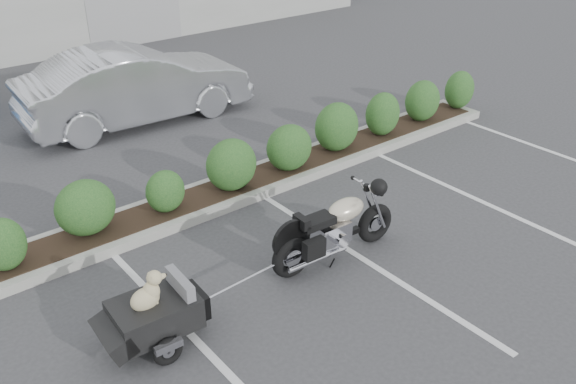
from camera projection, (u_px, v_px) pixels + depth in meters
ground at (271, 273)px, 8.29m from camera, size 90.00×90.00×0.00m
planter_kerb at (240, 187)px, 10.32m from camera, size 12.00×1.00×0.15m
motorcycle at (336, 229)px, 8.37m from camera, size 2.10×0.71×1.21m
pet_trailer at (154, 314)px, 6.89m from camera, size 1.68×0.94×1.00m
sedan at (136, 85)px, 12.81m from camera, size 4.89×1.92×1.58m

